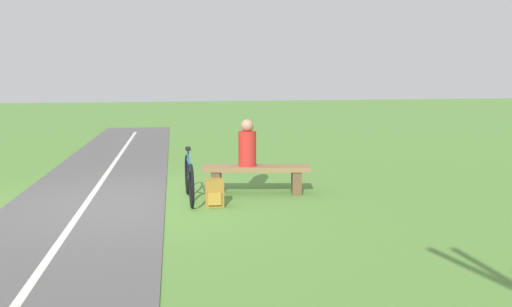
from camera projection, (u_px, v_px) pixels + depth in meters
ground_plane at (120, 205)px, 8.60m from camera, size 80.00×80.00×0.00m
bench at (256, 174)px, 9.40m from camera, size 1.96×0.88×0.50m
person_seated at (247, 145)px, 9.33m from camera, size 0.38×0.38×0.83m
bicycle at (189, 179)px, 8.85m from camera, size 0.11×1.74×0.88m
backpack at (215, 193)px, 8.44m from camera, size 0.33×0.31×0.44m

